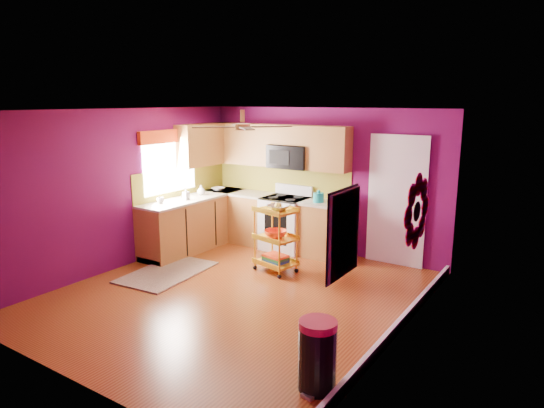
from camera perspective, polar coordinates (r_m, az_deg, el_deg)
The scene contains 18 objects.
ground at distance 6.79m, azimuth -4.26°, elevation -10.64°, with size 5.00×5.00×0.00m, color #6A2E10.
room_envelope at distance 6.32m, azimuth -4.30°, elevation 3.08°, with size 4.54×5.04×2.52m.
lower_cabinets at distance 8.80m, azimuth -4.03°, elevation -2.30°, with size 2.81×2.31×0.94m.
electric_range at distance 8.63m, azimuth 1.61°, elevation -2.22°, with size 0.76×0.66×1.13m.
upper_cabinetry at distance 8.78m, azimuth -2.21°, elevation 6.75°, with size 2.80×2.30×1.26m.
left_window at distance 8.57m, azimuth -11.97°, elevation 5.94°, with size 0.08×1.35×1.08m.
panel_door at distance 7.97m, azimuth 14.46°, elevation 0.18°, with size 0.95×0.11×2.15m.
right_wall_art at distance 5.01m, azimuth 13.58°, elevation -1.84°, with size 0.04×2.74×1.04m.
ceiling_fan at distance 6.43m, azimuth -3.49°, elevation 9.14°, with size 1.01×1.01×0.26m.
shag_rug at distance 7.75m, azimuth -12.22°, elevation -7.85°, with size 0.91×1.48×0.02m, color black.
rolling_cart at distance 7.48m, azimuth 0.47°, elevation -3.79°, with size 0.70×0.57×1.11m.
trash_can at distance 4.66m, azimuth 5.37°, elevation -17.31°, with size 0.41×0.42×0.68m.
teal_kettle at distance 8.17m, azimuth 5.49°, elevation 0.79°, with size 0.18×0.18×0.21m.
toaster at distance 8.09m, azimuth 7.48°, elevation 0.67°, with size 0.22×0.15×0.18m, color beige.
soap_bottle_a at distance 8.44m, azimuth -10.09°, elevation 1.18°, with size 0.09×0.10×0.21m, color #EA3F72.
soap_bottle_b at distance 8.84m, azimuth -8.35°, elevation 1.64°, with size 0.14×0.14×0.18m, color white.
counter_dish at distance 9.27m, azimuth -6.33°, elevation 1.79°, with size 0.24×0.24×0.06m, color white.
counter_cup at distance 8.28m, azimuth -12.98°, elevation 0.43°, with size 0.12×0.12×0.10m, color white.
Camera 1 is at (3.85, -4.93, 2.63)m, focal length 32.00 mm.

